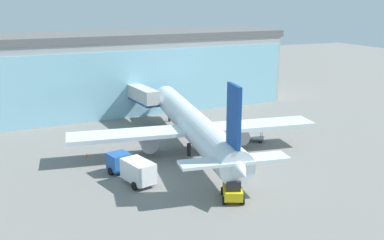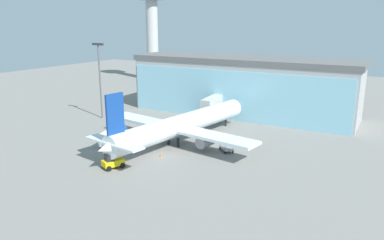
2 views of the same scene
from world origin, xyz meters
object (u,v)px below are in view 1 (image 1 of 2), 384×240
airplane (193,125)px  baggage_cart (253,138)px  jet_bridge (137,93)px  catering_truck (132,168)px  pushback_tug (233,191)px  safety_cone_nose (228,166)px  safety_cone_wingtip (87,156)px

airplane → baggage_cart: 9.66m
baggage_cart → jet_bridge: bearing=-16.7°
catering_truck → pushback_tug: bearing=-153.0°
jet_bridge → safety_cone_nose: (3.30, -26.37, -4.01)m
jet_bridge → airplane: bearing=-179.3°
pushback_tug → safety_cone_wingtip: (-11.11, 18.03, -0.70)m
safety_cone_nose → pushback_tug: bearing=-114.4°
baggage_cart → pushback_tug: pushback_tug is taller
safety_cone_nose → airplane: bearing=97.8°
baggage_cart → airplane: bearing=42.5°
airplane → safety_cone_nose: (1.07, -7.88, -3.13)m
baggage_cart → safety_cone_wingtip: size_ratio=5.74×
airplane → pushback_tug: 15.95m
jet_bridge → safety_cone_wingtip: (-11.30, -16.03, -4.01)m
airplane → pushback_tug: size_ratio=10.36×
pushback_tug → catering_truck: bearing=65.6°
catering_truck → safety_cone_nose: bearing=-110.0°
catering_truck → pushback_tug: catering_truck is taller
catering_truck → baggage_cart: bearing=-85.1°
jet_bridge → pushback_tug: bearing=173.5°
airplane → baggage_cart: airplane is taller
airplane → safety_cone_wingtip: size_ratio=68.78×
pushback_tug → baggage_cart: bearing=-13.0°
safety_cone_wingtip → pushback_tug: bearing=-58.4°
safety_cone_wingtip → airplane: bearing=-10.3°
catering_truck → safety_cone_wingtip: bearing=4.1°
jet_bridge → safety_cone_nose: 26.87m
airplane → safety_cone_wingtip: airplane is taller
jet_bridge → pushback_tug: size_ratio=3.67×
baggage_cart → pushback_tug: size_ratio=0.87×
airplane → catering_truck: 12.52m
catering_truck → safety_cone_wingtip: 10.01m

